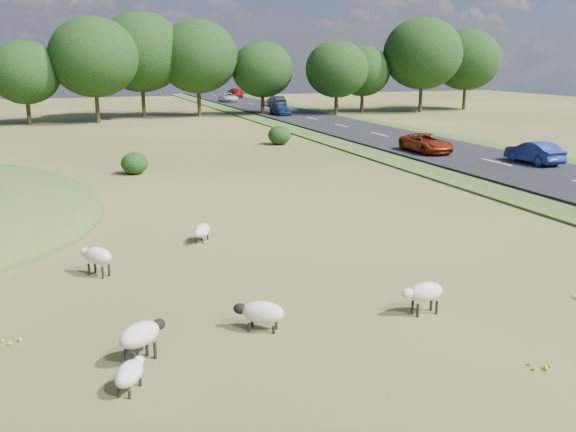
% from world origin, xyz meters
% --- Properties ---
extents(ground, '(160.00, 160.00, 0.00)m').
position_xyz_m(ground, '(0.00, 20.00, 0.00)').
color(ground, '#374917').
rests_on(ground, ground).
extents(road, '(8.00, 150.00, 0.25)m').
position_xyz_m(road, '(20.00, 30.00, 0.12)').
color(road, black).
rests_on(road, ground).
extents(treeline, '(96.28, 14.66, 11.70)m').
position_xyz_m(treeline, '(-1.06, 55.44, 6.57)').
color(treeline, black).
rests_on(treeline, ground).
extents(shrubs, '(24.94, 11.48, 1.49)m').
position_xyz_m(shrubs, '(-0.97, 27.58, 0.71)').
color(shrubs, black).
rests_on(shrubs, ground).
extents(sheep_0, '(0.86, 1.11, 0.63)m').
position_xyz_m(sheep_0, '(-4.57, -5.18, 0.40)').
color(sheep_0, beige).
rests_on(sheep_0, ground).
extents(sheep_1, '(0.92, 1.18, 0.67)m').
position_xyz_m(sheep_1, '(-0.97, 5.12, 0.42)').
color(sheep_1, beige).
rests_on(sheep_1, ground).
extents(sheep_2, '(1.11, 1.22, 0.91)m').
position_xyz_m(sheep_2, '(-4.79, 2.46, 0.64)').
color(sheep_2, beige).
rests_on(sheep_2, ground).
extents(sheep_3, '(1.27, 1.08, 0.93)m').
position_xyz_m(sheep_3, '(-4.19, -3.93, 0.65)').
color(sheep_3, beige).
rests_on(sheep_3, ground).
extents(sheep_4, '(1.22, 0.58, 0.88)m').
position_xyz_m(sheep_4, '(3.15, -3.59, 0.61)').
color(sheep_4, beige).
rests_on(sheep_4, ground).
extents(sheep_5, '(1.32, 1.06, 0.75)m').
position_xyz_m(sheep_5, '(-1.19, -3.18, 0.48)').
color(sheep_5, beige).
rests_on(sheep_5, ground).
extents(car_0, '(1.50, 4.29, 1.42)m').
position_xyz_m(car_0, '(21.90, 66.21, 0.96)').
color(car_0, black).
rests_on(car_0, road).
extents(car_1, '(1.60, 3.99, 1.36)m').
position_xyz_m(car_1, '(18.10, 53.18, 0.93)').
color(car_1, navy).
rests_on(car_1, road).
extents(car_2, '(2.08, 5.11, 1.48)m').
position_xyz_m(car_2, '(21.90, 88.64, 0.99)').
color(car_2, maroon).
rests_on(car_2, road).
extents(car_3, '(1.43, 4.09, 1.35)m').
position_xyz_m(car_3, '(21.90, 14.86, 0.92)').
color(car_3, navy).
rests_on(car_3, road).
extents(car_4, '(2.13, 4.62, 1.28)m').
position_xyz_m(car_4, '(18.10, 21.23, 0.89)').
color(car_4, maroon).
rests_on(car_4, road).
extents(car_5, '(2.14, 4.64, 1.29)m').
position_xyz_m(car_5, '(18.10, 77.73, 0.89)').
color(car_5, white).
rests_on(car_5, road).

